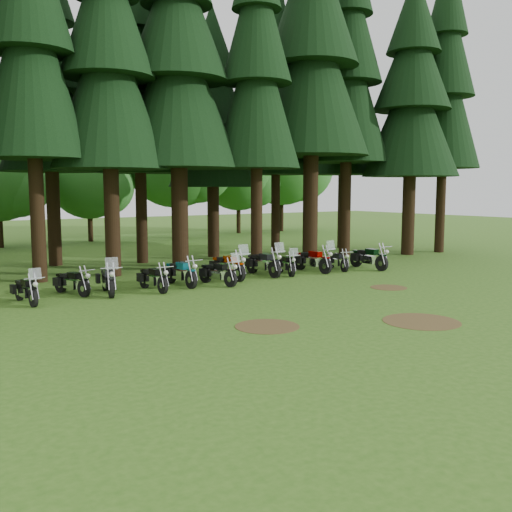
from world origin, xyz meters
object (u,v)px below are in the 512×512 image
object	(u,v)px
motorcycle_3	(153,279)
motorcycle_10	(337,261)
motorcycle_11	(369,259)
motorcycle_4	(180,274)
motorcycle_2	(108,281)
motorcycle_9	(313,261)
motorcycle_0	(26,291)
motorcycle_6	(228,267)
motorcycle_1	(72,283)
motorcycle_5	(218,274)
motorcycle_7	(263,264)
motorcycle_8	(286,265)

from	to	relation	value
motorcycle_3	motorcycle_10	distance (m)	9.45
motorcycle_11	motorcycle_10	bearing A→B (deg)	160.73
motorcycle_4	motorcycle_11	xyz separation A→B (m)	(9.59, -0.68, 0.02)
motorcycle_2	motorcycle_9	distance (m)	9.74
motorcycle_2	motorcycle_0	bearing A→B (deg)	-164.69
motorcycle_0	motorcycle_6	size ratio (longest dim) A/B	0.83
motorcycle_3	motorcycle_11	xyz separation A→B (m)	(10.95, -0.23, 0.06)
motorcycle_1	motorcycle_2	distance (m)	1.27
motorcycle_5	motorcycle_10	world-z (taller)	motorcycle_5
motorcycle_6	motorcycle_1	bearing A→B (deg)	177.60
motorcycle_0	motorcycle_7	size ratio (longest dim) A/B	0.84
motorcycle_0	motorcycle_9	xyz separation A→B (m)	(12.58, 0.40, 0.08)
motorcycle_5	motorcycle_11	xyz separation A→B (m)	(8.27, -0.04, 0.04)
motorcycle_1	motorcycle_8	bearing A→B (deg)	-20.18
motorcycle_1	motorcycle_9	distance (m)	10.86
motorcycle_3	motorcycle_8	distance (m)	6.59
motorcycle_4	motorcycle_10	world-z (taller)	motorcycle_4
motorcycle_0	motorcycle_9	bearing A→B (deg)	-3.65
motorcycle_3	motorcycle_0	bearing A→B (deg)	175.36
motorcycle_1	motorcycle_6	size ratio (longest dim) A/B	0.79
motorcycle_2	motorcycle_10	size ratio (longest dim) A/B	1.20
motorcycle_2	motorcycle_6	world-z (taller)	motorcycle_6
motorcycle_6	motorcycle_5	bearing A→B (deg)	-138.32
motorcycle_7	motorcycle_2	bearing A→B (deg)	-176.85
motorcycle_4	motorcycle_0	bearing A→B (deg)	-179.19
motorcycle_1	motorcycle_11	size ratio (longest dim) A/B	0.82
motorcycle_3	motorcycle_7	xyz separation A→B (m)	(5.57, 0.81, 0.09)
motorcycle_3	motorcycle_2	bearing A→B (deg)	166.57
motorcycle_6	motorcycle_9	xyz separation A→B (m)	(4.34, -0.33, -0.01)
motorcycle_7	motorcycle_8	world-z (taller)	motorcycle_7
motorcycle_4	motorcycle_7	world-z (taller)	motorcycle_7
motorcycle_7	motorcycle_9	xyz separation A→B (m)	(2.54, -0.30, -0.01)
motorcycle_2	motorcycle_7	distance (m)	7.21
motorcycle_8	motorcycle_11	xyz separation A→B (m)	(4.37, -0.73, 0.07)
motorcycle_7	motorcycle_10	size ratio (longest dim) A/B	1.28
motorcycle_5	motorcycle_4	bearing A→B (deg)	142.99
motorcycle_2	motorcycle_5	size ratio (longest dim) A/B	1.07
motorcycle_3	motorcycle_9	distance (m)	8.12
motorcycle_6	motorcycle_3	bearing A→B (deg)	-169.31
motorcycle_6	motorcycle_10	world-z (taller)	motorcycle_6
motorcycle_0	motorcycle_7	distance (m)	10.07
motorcycle_2	motorcycle_8	size ratio (longest dim) A/B	1.15
motorcycle_4	motorcycle_10	distance (m)	8.10
motorcycle_5	motorcycle_10	xyz separation A→B (m)	(6.77, 0.50, -0.05)
motorcycle_2	motorcycle_9	size ratio (longest dim) A/B	0.96
motorcycle_2	motorcycle_3	xyz separation A→B (m)	(1.63, -0.29, -0.05)
motorcycle_1	motorcycle_8	world-z (taller)	motorcycle_8
motorcycle_7	motorcycle_0	bearing A→B (deg)	-176.97
motorcycle_5	motorcycle_9	bearing A→B (deg)	-3.65
motorcycle_0	motorcycle_3	world-z (taller)	motorcycle_0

